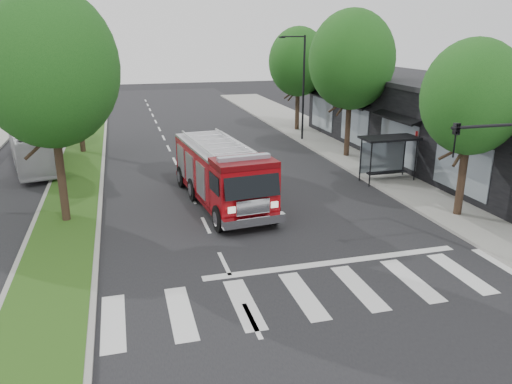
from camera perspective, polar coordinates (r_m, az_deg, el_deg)
The scene contains 13 objects.
ground at distance 18.77m, azimuth -3.64°, elevation -8.17°, with size 140.00×140.00×0.00m, color black.
sidewalk_right at distance 31.96m, azimuth 14.93°, elevation 2.45°, with size 5.00×80.00×0.15m, color gray.
median at distance 35.59m, azimuth -19.28°, elevation 3.59°, with size 3.00×50.00×0.15m.
storefront_row at distance 33.92m, azimuth 21.91°, elevation 6.84°, with size 8.00×30.00×5.00m, color black.
bus_shelter at distance 29.31m, azimuth 14.81°, elevation 5.06°, with size 3.20×1.60×2.61m.
tree_right_near at distance 23.90m, azimuth 23.48°, elevation 9.87°, with size 4.40×4.40×8.05m.
tree_right_mid at distance 34.00m, azimuth 10.87°, elevation 14.60°, with size 5.60×5.60×9.72m.
tree_right_far at distance 43.24m, azimuth 4.87°, elevation 14.60°, with size 5.00×5.00×8.73m.
tree_median_near at distance 22.75m, azimuth -22.69°, elevation 12.96°, with size 5.80×5.80×10.16m.
tree_median_far at distance 36.69m, azimuth -20.15°, elevation 14.08°, with size 5.60×5.60×9.72m.
streetlight_right_far at distance 39.20m, azimuth 5.25°, elevation 12.27°, with size 2.11×0.20×8.00m.
fire_engine at distance 24.74m, azimuth -3.92°, elevation 2.09°, with size 3.65×9.40×3.18m.
city_bus at distance 34.69m, azimuth -24.20°, elevation 4.85°, with size 2.28×9.76×2.72m, color #B4B5B9.
Camera 1 is at (-3.32, -16.55, 8.21)m, focal length 35.00 mm.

